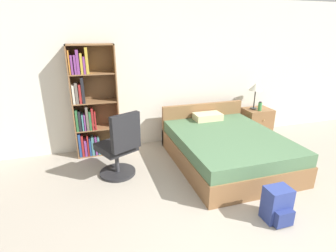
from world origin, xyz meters
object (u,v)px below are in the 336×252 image
(bookshelf, at_px, (90,105))
(office_chair, at_px, (119,148))
(bed, at_px, (225,147))
(nightstand, at_px, (256,122))
(backpack_blue, at_px, (277,205))
(table_lamp, at_px, (256,88))
(water_bottle, at_px, (260,106))

(bookshelf, bearing_deg, office_chair, -69.14)
(bookshelf, height_order, bed, bookshelf)
(bookshelf, relative_size, nightstand, 3.29)
(office_chair, bearing_deg, backpack_blue, -43.75)
(office_chair, xyz_separation_m, nightstand, (2.89, 0.82, -0.17))
(nightstand, bearing_deg, backpack_blue, -119.79)
(bed, relative_size, backpack_blue, 4.97)
(bed, height_order, table_lamp, table_lamp)
(nightstand, height_order, backpack_blue, nightstand)
(bookshelf, distance_m, office_chair, 1.07)
(table_lamp, relative_size, backpack_blue, 1.28)
(bookshelf, bearing_deg, water_bottle, -3.60)
(office_chair, height_order, backpack_blue, office_chair)
(nightstand, bearing_deg, table_lamp, 154.34)
(backpack_blue, bearing_deg, water_bottle, 59.81)
(office_chair, distance_m, table_lamp, 2.99)
(water_bottle, bearing_deg, table_lamp, 105.48)
(office_chair, relative_size, nightstand, 1.79)
(table_lamp, bearing_deg, bed, -140.86)
(bookshelf, height_order, table_lamp, bookshelf)
(bed, xyz_separation_m, nightstand, (1.19, 0.87, 0.02))
(bookshelf, xyz_separation_m, water_bottle, (3.20, -0.20, -0.23))
(water_bottle, bearing_deg, nightstand, 69.49)
(water_bottle, xyz_separation_m, backpack_blue, (-1.29, -2.21, -0.46))
(table_lamp, relative_size, water_bottle, 2.90)
(nightstand, bearing_deg, bookshelf, 178.31)
(water_bottle, bearing_deg, bed, -146.53)
(bed, relative_size, table_lamp, 3.88)
(table_lamp, bearing_deg, office_chair, -163.01)
(nightstand, distance_m, table_lamp, 0.72)
(bookshelf, xyz_separation_m, table_lamp, (3.16, -0.06, 0.12))
(water_bottle, bearing_deg, backpack_blue, -120.19)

